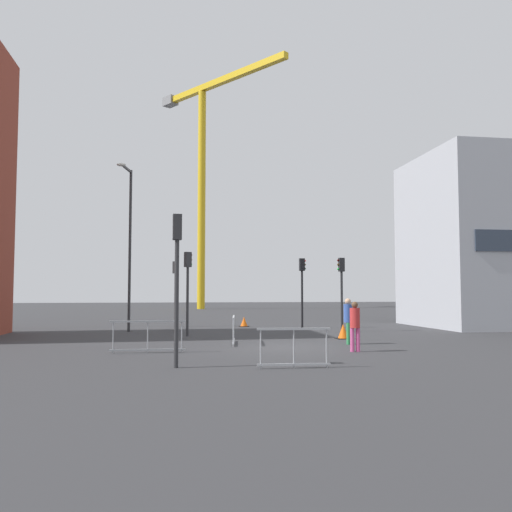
{
  "coord_description": "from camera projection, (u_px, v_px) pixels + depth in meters",
  "views": [
    {
      "loc": [
        -4.1,
        -19.86,
        2.07
      ],
      "look_at": [
        0.0,
        7.23,
        3.83
      ],
      "focal_mm": 38.38,
      "sensor_mm": 36.0,
      "label": 1
    }
  ],
  "objects": [
    {
      "name": "pedestrian_walking",
      "position": [
        348.0,
        317.0,
        21.32
      ],
      "size": [
        0.34,
        0.34,
        1.78
      ],
      "color": "#2D844C",
      "rests_on": "ground"
    },
    {
      "name": "ground",
      "position": [
        285.0,
        347.0,
        20.08
      ],
      "size": [
        160.0,
        160.0,
        0.0
      ],
      "primitive_type": "plane",
      "color": "#333335"
    },
    {
      "name": "traffic_light_corner",
      "position": [
        341.0,
        282.0,
        27.93
      ],
      "size": [
        0.37,
        0.25,
        3.76
      ],
      "color": "#232326",
      "rests_on": "ground"
    },
    {
      "name": "safety_barrier_right_run",
      "position": [
        234.0,
        329.0,
        21.44
      ],
      "size": [
        0.34,
        2.35,
        1.08
      ],
      "color": "#B2B5BA",
      "rests_on": "ground"
    },
    {
      "name": "office_block",
      "position": [
        505.0,
        242.0,
        32.33
      ],
      "size": [
        10.25,
        8.23,
        9.97
      ],
      "color": "#A8AAB2",
      "rests_on": "ground"
    },
    {
      "name": "streetlamp_tall",
      "position": [
        129.0,
        236.0,
        27.85
      ],
      "size": [
        0.62,
        1.91,
        8.32
      ],
      "color": "#2D2D30",
      "rests_on": "ground"
    },
    {
      "name": "pedestrian_waiting",
      "position": [
        355.0,
        323.0,
        18.7
      ],
      "size": [
        0.34,
        0.34,
        1.71
      ],
      "color": "#D14C8C",
      "rests_on": "ground"
    },
    {
      "name": "traffic_light_far",
      "position": [
        302.0,
        281.0,
        30.56
      ],
      "size": [
        0.38,
        0.26,
        3.89
      ],
      "color": "black",
      "rests_on": "ground"
    },
    {
      "name": "traffic_light_near",
      "position": [
        177.0,
        265.0,
        14.92
      ],
      "size": [
        0.26,
        0.38,
        4.17
      ],
      "color": "#2D2D30",
      "rests_on": "ground"
    },
    {
      "name": "traffic_light_verge",
      "position": [
        175.0,
        283.0,
        31.73
      ],
      "size": [
        0.36,
        0.38,
        3.79
      ],
      "color": "#2D2D30",
      "rests_on": "ground"
    },
    {
      "name": "traffic_cone_by_barrier",
      "position": [
        244.0,
        322.0,
        31.78
      ],
      "size": [
        0.56,
        0.56,
        0.57
      ],
      "color": "black",
      "rests_on": "ground"
    },
    {
      "name": "traffic_light_crosswalk",
      "position": [
        188.0,
        279.0,
        25.27
      ],
      "size": [
        0.39,
        0.35,
        3.87
      ],
      "color": "#2D2D30",
      "rests_on": "ground"
    },
    {
      "name": "safety_barrier_left_run",
      "position": [
        176.0,
        320.0,
        28.16
      ],
      "size": [
        0.1,
        2.6,
        1.08
      ],
      "color": "gray",
      "rests_on": "ground"
    },
    {
      "name": "safety_barrier_front",
      "position": [
        148.0,
        336.0,
        18.33
      ],
      "size": [
        2.52,
        0.13,
        1.08
      ],
      "color": "gray",
      "rests_on": "ground"
    },
    {
      "name": "construction_crane",
      "position": [
        205.0,
        157.0,
        63.74
      ],
      "size": [
        13.01,
        16.85,
        26.54
      ],
      "color": "gold",
      "rests_on": "ground"
    },
    {
      "name": "traffic_cone_striped",
      "position": [
        343.0,
        332.0,
        23.7
      ],
      "size": [
        0.63,
        0.63,
        0.64
      ],
      "color": "black",
      "rests_on": "ground"
    },
    {
      "name": "safety_barrier_mid_span",
      "position": [
        294.0,
        347.0,
        14.69
      ],
      "size": [
        1.99,
        0.16,
        1.08
      ],
      "color": "#9EA0A5",
      "rests_on": "ground"
    }
  ]
}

